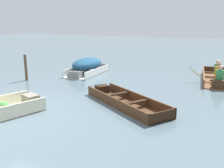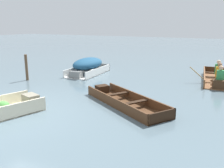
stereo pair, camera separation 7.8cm
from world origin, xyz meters
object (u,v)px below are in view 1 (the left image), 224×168
at_px(skiff_white_near_moored, 87,65).
at_px(skiff_dark_varnish_mid_moored, 123,101).
at_px(mooring_post, 26,68).
at_px(rowboat_wooden_brown_with_crew, 217,77).

xyz_separation_m(skiff_white_near_moored, skiff_dark_varnish_mid_moored, (3.65, -3.49, -0.36)).
relative_size(skiff_white_near_moored, mooring_post, 2.35).
bearing_deg(rowboat_wooden_brown_with_crew, skiff_white_near_moored, -169.04).
xyz_separation_m(skiff_white_near_moored, rowboat_wooden_brown_with_crew, (6.04, 1.17, -0.25)).
distance_m(skiff_dark_varnish_mid_moored, mooring_post, 5.46).
bearing_deg(skiff_dark_varnish_mid_moored, mooring_post, 168.93).
bearing_deg(mooring_post, skiff_white_near_moored, 55.50).
relative_size(skiff_white_near_moored, rowboat_wooden_brown_with_crew, 0.78).
bearing_deg(skiff_dark_varnish_mid_moored, skiff_white_near_moored, 136.30).
xyz_separation_m(skiff_dark_varnish_mid_moored, mooring_post, (-5.33, 1.04, 0.49)).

